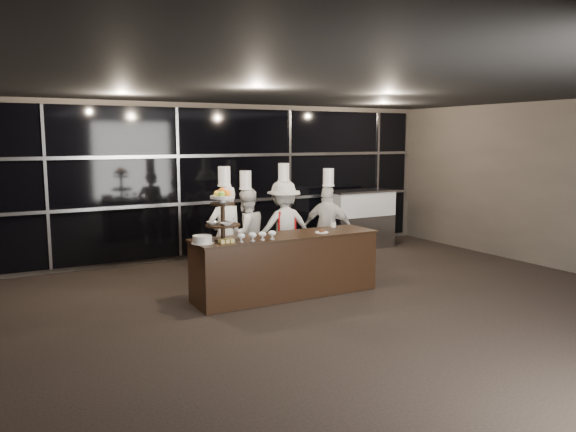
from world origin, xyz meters
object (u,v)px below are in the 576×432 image
chef_a (225,234)px  chef_d (328,228)px  display_case (360,216)px  chef_b (246,233)px  display_stand (223,211)px  chef_c (284,227)px  layer_cake (202,240)px  buffet_counter (286,265)px

chef_a → chef_d: bearing=0.4°
display_case → chef_b: (-3.24, -1.22, 0.08)m
display_stand → chef_b: chef_b is taller
display_stand → display_case: display_stand is taller
display_stand → chef_c: size_ratio=0.39×
display_stand → display_case: size_ratio=0.52×
chef_d → layer_cake: bearing=-159.3°
display_case → chef_d: bearing=-140.4°
display_case → buffet_counter: bearing=-142.2°
layer_cake → chef_d: 2.89m
display_stand → chef_a: (0.43, 0.96, -0.51)m
chef_a → chef_b: size_ratio=1.05×
layer_cake → chef_c: bearing=33.3°
chef_a → chef_d: chef_a is taller
layer_cake → chef_c: 2.35m
display_stand → display_case: bearing=30.5°
buffet_counter → chef_b: (-0.08, 1.22, 0.31)m
buffet_counter → display_case: display_case is taller
chef_a → chef_c: (1.21, 0.28, -0.01)m
chef_b → chef_d: 1.48m
chef_b → display_case: bearing=20.7°
layer_cake → chef_a: size_ratio=0.16×
layer_cake → chef_a: 1.27m
chef_a → chef_b: chef_a is taller
chef_a → chef_b: bearing=28.4°
layer_cake → chef_b: chef_b is taller
display_stand → chef_d: chef_d is taller
layer_cake → chef_d: (2.70, 1.02, -0.19)m
chef_c → display_stand: bearing=-142.9°
layer_cake → buffet_counter: bearing=2.2°
chef_b → chef_d: chef_d is taller
display_stand → chef_d: (2.37, 0.97, -0.56)m
chef_b → chef_d: (1.46, -0.25, 0.01)m
display_stand → chef_a: size_ratio=0.39×
display_case → chef_a: 4.01m
buffet_counter → chef_d: (1.37, 0.97, 0.31)m
chef_c → chef_d: 0.78m
display_case → display_stand: bearing=-149.5°
chef_d → chef_b: bearing=170.2°
chef_b → chef_c: (0.72, 0.02, 0.05)m
display_case → chef_c: size_ratio=0.75×
display_stand → chef_b: 1.63m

